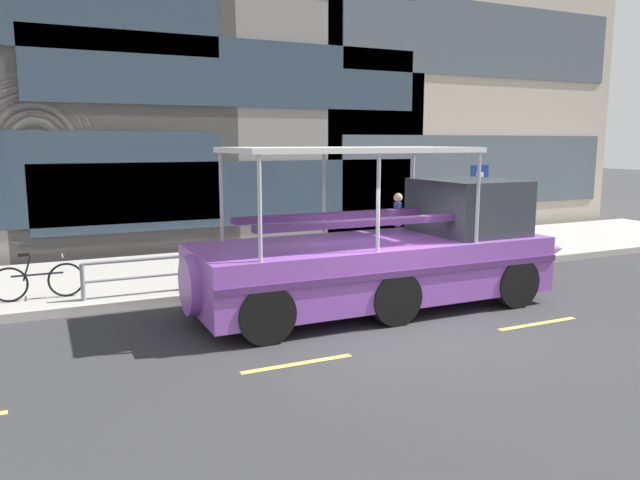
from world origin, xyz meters
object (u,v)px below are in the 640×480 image
object	(u,v)px
parking_sign	(478,194)
leaned_bicycle	(38,281)
duck_tour_boat	(395,254)
pedestrian_near_bow	(398,219)

from	to	relation	value
parking_sign	leaned_bicycle	bearing A→B (deg)	-178.66
leaned_bicycle	duck_tour_boat	size ratio (longest dim) A/B	0.20
duck_tour_boat	pedestrian_near_bow	xyz separation A→B (m)	(2.37, 3.64, 0.17)
duck_tour_boat	parking_sign	bearing A→B (deg)	33.72
parking_sign	pedestrian_near_bow	xyz separation A→B (m)	(-2.26, 0.55, -0.64)
parking_sign	pedestrian_near_bow	size ratio (longest dim) A/B	1.42
parking_sign	duck_tour_boat	size ratio (longest dim) A/B	0.28
parking_sign	leaned_bicycle	xyz separation A→B (m)	(-11.22, -0.26, -1.33)
parking_sign	duck_tour_boat	distance (m)	5.63
leaned_bicycle	pedestrian_near_bow	distance (m)	9.02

